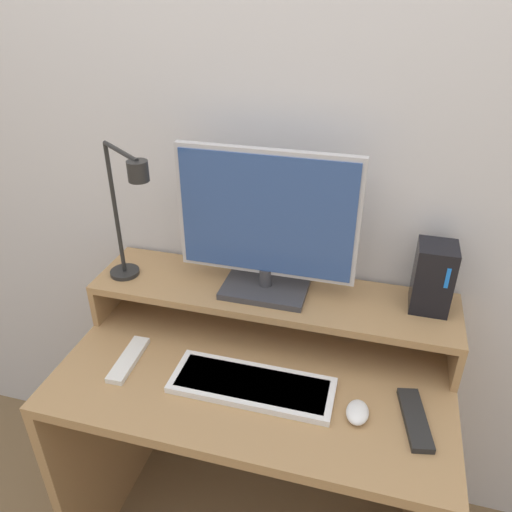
{
  "coord_description": "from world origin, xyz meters",
  "views": [
    {
      "loc": [
        0.27,
        -0.69,
        1.69
      ],
      "look_at": [
        -0.01,
        0.32,
        1.08
      ],
      "focal_mm": 35.0,
      "sensor_mm": 36.0,
      "label": 1
    }
  ],
  "objects_px": {
    "monitor": "(266,225)",
    "remote_secondary": "(415,419)",
    "router_dock": "(433,277)",
    "desk_lamp": "(128,211)",
    "keyboard": "(252,385)",
    "mouse": "(357,412)",
    "remote_control": "(129,360)"
  },
  "relations": [
    {
      "from": "keyboard",
      "to": "remote_control",
      "type": "relative_size",
      "value": 2.31
    },
    {
      "from": "mouse",
      "to": "remote_control",
      "type": "height_order",
      "value": "mouse"
    },
    {
      "from": "router_dock",
      "to": "remote_secondary",
      "type": "height_order",
      "value": "router_dock"
    },
    {
      "from": "monitor",
      "to": "remote_secondary",
      "type": "relative_size",
      "value": 2.55
    },
    {
      "from": "router_dock",
      "to": "mouse",
      "type": "height_order",
      "value": "router_dock"
    },
    {
      "from": "monitor",
      "to": "router_dock",
      "type": "relative_size",
      "value": 2.6
    },
    {
      "from": "router_dock",
      "to": "desk_lamp",
      "type": "bearing_deg",
      "value": -171.73
    },
    {
      "from": "remote_control",
      "to": "mouse",
      "type": "bearing_deg",
      "value": -2.8
    },
    {
      "from": "mouse",
      "to": "remote_control",
      "type": "xyz_separation_m",
      "value": [
        -0.62,
        0.03,
        -0.01
      ]
    },
    {
      "from": "router_dock",
      "to": "remote_control",
      "type": "height_order",
      "value": "router_dock"
    },
    {
      "from": "router_dock",
      "to": "monitor",
      "type": "bearing_deg",
      "value": -175.39
    },
    {
      "from": "keyboard",
      "to": "mouse",
      "type": "relative_size",
      "value": 5.34
    },
    {
      "from": "remote_control",
      "to": "desk_lamp",
      "type": "bearing_deg",
      "value": 102.29
    },
    {
      "from": "monitor",
      "to": "keyboard",
      "type": "xyz_separation_m",
      "value": [
        0.03,
        -0.25,
        -0.33
      ]
    },
    {
      "from": "monitor",
      "to": "desk_lamp",
      "type": "xyz_separation_m",
      "value": [
        -0.36,
        -0.08,
        0.03
      ]
    },
    {
      "from": "desk_lamp",
      "to": "router_dock",
      "type": "height_order",
      "value": "desk_lamp"
    },
    {
      "from": "router_dock",
      "to": "remote_control",
      "type": "xyz_separation_m",
      "value": [
        -0.77,
        -0.28,
        -0.23
      ]
    },
    {
      "from": "keyboard",
      "to": "remote_control",
      "type": "distance_m",
      "value": 0.35
    },
    {
      "from": "router_dock",
      "to": "remote_control",
      "type": "bearing_deg",
      "value": -160.09
    },
    {
      "from": "router_dock",
      "to": "remote_control",
      "type": "relative_size",
      "value": 1.04
    },
    {
      "from": "router_dock",
      "to": "remote_control",
      "type": "distance_m",
      "value": 0.85
    },
    {
      "from": "keyboard",
      "to": "remote_secondary",
      "type": "relative_size",
      "value": 2.19
    },
    {
      "from": "desk_lamp",
      "to": "remote_secondary",
      "type": "bearing_deg",
      "value": -12.12
    },
    {
      "from": "remote_control",
      "to": "remote_secondary",
      "type": "relative_size",
      "value": 0.95
    },
    {
      "from": "remote_secondary",
      "to": "remote_control",
      "type": "bearing_deg",
      "value": 179.35
    },
    {
      "from": "router_dock",
      "to": "keyboard",
      "type": "relative_size",
      "value": 0.45
    },
    {
      "from": "monitor",
      "to": "keyboard",
      "type": "height_order",
      "value": "monitor"
    },
    {
      "from": "keyboard",
      "to": "remote_secondary",
      "type": "distance_m",
      "value": 0.4
    },
    {
      "from": "router_dock",
      "to": "remote_secondary",
      "type": "distance_m",
      "value": 0.36
    },
    {
      "from": "mouse",
      "to": "remote_control",
      "type": "bearing_deg",
      "value": 177.2
    },
    {
      "from": "keyboard",
      "to": "remote_secondary",
      "type": "xyz_separation_m",
      "value": [
        0.4,
        -0.0,
        -0.0
      ]
    },
    {
      "from": "router_dock",
      "to": "remote_secondary",
      "type": "relative_size",
      "value": 0.98
    }
  ]
}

